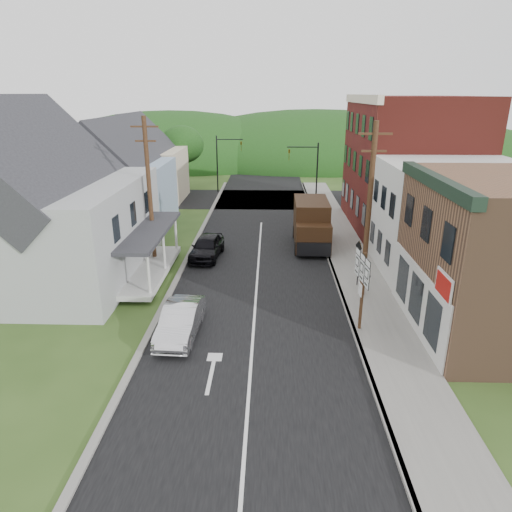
# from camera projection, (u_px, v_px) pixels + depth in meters

# --- Properties ---
(ground) EXTENTS (120.00, 120.00, 0.00)m
(ground) POSITION_uv_depth(u_px,v_px,m) (254.00, 327.00, 21.04)
(ground) COLOR #2D4719
(ground) RESTS_ON ground
(road) EXTENTS (9.00, 90.00, 0.02)m
(road) POSITION_uv_depth(u_px,v_px,m) (259.00, 255.00, 30.45)
(road) COLOR black
(road) RESTS_ON ground
(cross_road) EXTENTS (60.00, 9.00, 0.02)m
(cross_road) POSITION_uv_depth(u_px,v_px,m) (263.00, 199.00, 46.45)
(cross_road) COLOR black
(cross_road) RESTS_ON ground
(sidewalk_right) EXTENTS (2.80, 55.00, 0.15)m
(sidewalk_right) POSITION_uv_depth(u_px,v_px,m) (353.00, 266.00, 28.37)
(sidewalk_right) COLOR slate
(sidewalk_right) RESTS_ON ground
(curb_right) EXTENTS (0.20, 55.00, 0.15)m
(curb_right) POSITION_uv_depth(u_px,v_px,m) (331.00, 265.00, 28.41)
(curb_right) COLOR slate
(curb_right) RESTS_ON ground
(curb_left) EXTENTS (0.30, 55.00, 0.12)m
(curb_left) POSITION_uv_depth(u_px,v_px,m) (184.00, 264.00, 28.68)
(curb_left) COLOR slate
(curb_left) RESTS_ON ground
(storefront_white) EXTENTS (8.00, 7.00, 6.50)m
(storefront_white) POSITION_uv_depth(u_px,v_px,m) (451.00, 219.00, 26.67)
(storefront_white) COLOR silver
(storefront_white) RESTS_ON ground
(storefront_red) EXTENTS (8.00, 12.00, 10.00)m
(storefront_red) POSITION_uv_depth(u_px,v_px,m) (408.00, 165.00, 35.02)
(storefront_red) COLOR maroon
(storefront_red) RESTS_ON ground
(house_gray) EXTENTS (10.20, 12.24, 8.35)m
(house_gray) POSITION_uv_depth(u_px,v_px,m) (44.00, 206.00, 25.60)
(house_gray) COLOR #A2A6A8
(house_gray) RESTS_ON ground
(house_blue) EXTENTS (7.14, 8.16, 7.28)m
(house_blue) POSITION_uv_depth(u_px,v_px,m) (123.00, 180.00, 36.11)
(house_blue) COLOR #7B90A9
(house_blue) RESTS_ON ground
(house_cream) EXTENTS (7.14, 8.16, 7.28)m
(house_cream) POSITION_uv_depth(u_px,v_px,m) (146.00, 164.00, 44.59)
(house_cream) COLOR beige
(house_cream) RESTS_ON ground
(utility_pole_right) EXTENTS (1.60, 0.26, 9.00)m
(utility_pole_right) POSITION_uv_depth(u_px,v_px,m) (369.00, 212.00, 22.60)
(utility_pole_right) COLOR #472D19
(utility_pole_right) RESTS_ON ground
(utility_pole_left) EXTENTS (1.60, 0.26, 9.00)m
(utility_pole_left) POSITION_uv_depth(u_px,v_px,m) (150.00, 192.00, 27.18)
(utility_pole_left) COLOR #472D19
(utility_pole_left) RESTS_ON ground
(traffic_signal_right) EXTENTS (2.87, 0.20, 6.00)m
(traffic_signal_right) POSITION_uv_depth(u_px,v_px,m) (310.00, 168.00, 41.76)
(traffic_signal_right) COLOR black
(traffic_signal_right) RESTS_ON ground
(traffic_signal_left) EXTENTS (2.87, 0.20, 6.00)m
(traffic_signal_left) POSITION_uv_depth(u_px,v_px,m) (224.00, 157.00, 48.60)
(traffic_signal_left) COLOR black
(traffic_signal_left) RESTS_ON ground
(tree_left_b) EXTENTS (4.80, 4.80, 6.94)m
(tree_left_b) POSITION_uv_depth(u_px,v_px,m) (12.00, 175.00, 31.18)
(tree_left_b) COLOR #382616
(tree_left_b) RESTS_ON ground
(tree_left_c) EXTENTS (5.80, 5.80, 8.41)m
(tree_left_c) POSITION_uv_depth(u_px,v_px,m) (37.00, 147.00, 38.41)
(tree_left_c) COLOR #382616
(tree_left_c) RESTS_ON ground
(tree_left_d) EXTENTS (4.80, 4.80, 6.94)m
(tree_left_d) POSITION_uv_depth(u_px,v_px,m) (182.00, 145.00, 49.77)
(tree_left_d) COLOR #382616
(tree_left_d) RESTS_ON ground
(forested_ridge) EXTENTS (90.00, 30.00, 16.00)m
(forested_ridge) POSITION_uv_depth(u_px,v_px,m) (266.00, 161.00, 72.80)
(forested_ridge) COLOR #163510
(forested_ridge) RESTS_ON ground
(silver_sedan) EXTENTS (1.67, 4.36, 1.42)m
(silver_sedan) POSITION_uv_depth(u_px,v_px,m) (181.00, 321.00, 20.10)
(silver_sedan) COLOR silver
(silver_sedan) RESTS_ON ground
(dark_sedan) EXTENTS (2.16, 4.50, 1.48)m
(dark_sedan) POSITION_uv_depth(u_px,v_px,m) (207.00, 247.00, 29.71)
(dark_sedan) COLOR black
(dark_sedan) RESTS_ON ground
(delivery_van) EXTENTS (2.45, 5.74, 3.19)m
(delivery_van) POSITION_uv_depth(u_px,v_px,m) (311.00, 224.00, 31.66)
(delivery_van) COLOR black
(delivery_van) RESTS_ON ground
(route_sign_cluster) EXTENTS (0.27, 2.07, 3.62)m
(route_sign_cluster) POSITION_uv_depth(u_px,v_px,m) (362.00, 280.00, 19.87)
(route_sign_cluster) COLOR #472D19
(route_sign_cluster) RESTS_ON sidewalk_right
(warning_sign) EXTENTS (0.23, 0.69, 2.59)m
(warning_sign) POSITION_uv_depth(u_px,v_px,m) (359.00, 257.00, 24.78)
(warning_sign) COLOR black
(warning_sign) RESTS_ON sidewalk_right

